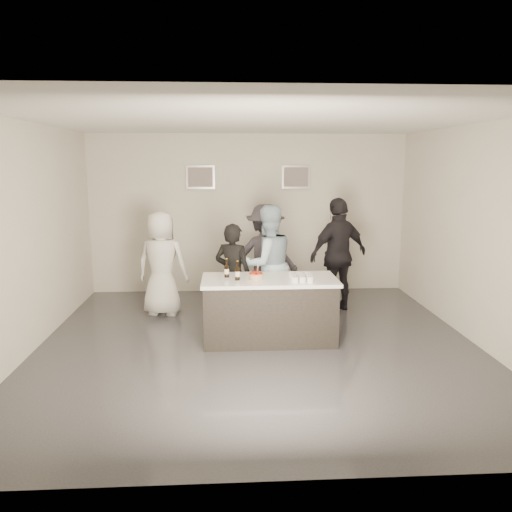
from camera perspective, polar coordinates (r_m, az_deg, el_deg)
The scene contains 19 objects.
floor at distance 6.98m, azimuth 0.24°, elevation -10.09°, with size 6.00×6.00×0.00m, color #3D3D42.
ceiling at distance 6.55m, azimuth 0.26°, elevation 15.28°, with size 6.00×6.00×0.00m, color white.
wall_back at distance 9.57m, azimuth -0.87°, elevation 4.82°, with size 6.00×0.04×3.00m, color beige.
wall_front at distance 3.67m, azimuth 3.16°, elevation -4.71°, with size 6.00×0.04×3.00m, color beige.
wall_left at distance 7.08m, azimuth -24.78°, elevation 1.78°, with size 0.04×6.00×3.00m, color beige.
wall_right at distance 7.41m, azimuth 24.09°, elevation 2.19°, with size 0.04×6.00×3.00m, color beige.
picture_left at distance 9.50m, azimuth -6.37°, elevation 8.95°, with size 0.54×0.04×0.44m, color #B2B2B7.
picture_right at distance 9.58m, azimuth 4.58°, elevation 8.99°, with size 0.54×0.04×0.44m, color #B2B2B7.
bar_counter at distance 7.00m, azimuth 1.53°, elevation -6.14°, with size 1.86×0.86×0.90m, color white.
cake at distance 6.82m, azimuth 0.01°, elevation -2.35°, with size 0.20×0.20×0.07m, color #E25517.
beer_bottle_a at distance 6.92m, azimuth -3.38°, elevation -1.40°, with size 0.07×0.07×0.26m, color black.
beer_bottle_b at distance 6.75m, azimuth -2.13°, elevation -1.69°, with size 0.07×0.07×0.26m, color black.
tumbler_cluster at distance 6.81m, azimuth 5.15°, elevation -2.40°, with size 0.30×0.40×0.08m, color #ECA716.
candles at distance 6.54m, azimuth -0.66°, elevation -3.22°, with size 0.24×0.08×0.01m, color pink.
person_main_black at distance 7.58m, azimuth -2.65°, elevation -2.18°, with size 0.58×0.38×1.58m, color black.
person_main_blue at distance 7.71m, azimuth 1.32°, elevation -0.97°, with size 0.89×0.70×1.84m, color #9BB7CB.
person_guest_left at distance 8.25m, azimuth -10.70°, elevation -0.86°, with size 0.83×0.54×1.70m, color silver.
person_guest_right at distance 8.44m, azimuth 9.40°, elevation 0.14°, with size 1.12×0.46×1.90m, color black.
person_guest_back at distance 8.51m, azimuth 1.06°, elevation -0.06°, with size 1.15×0.66×1.78m, color #312E36.
Camera 1 is at (-0.40, -6.51, 2.47)m, focal length 35.00 mm.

